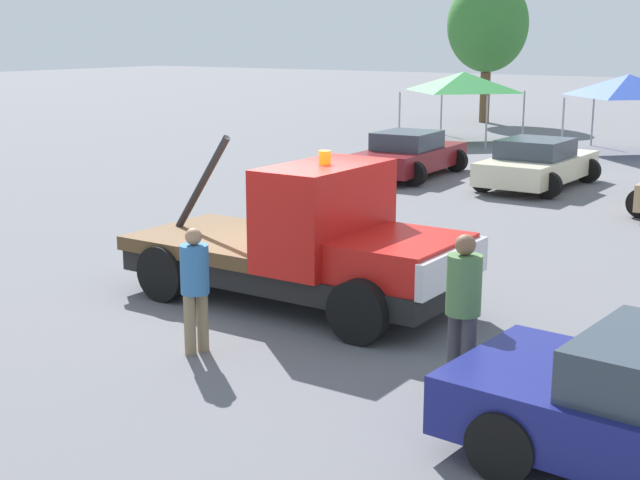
# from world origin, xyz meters

# --- Properties ---
(ground_plane) EXTENTS (160.00, 160.00, 0.00)m
(ground_plane) POSITION_xyz_m (0.00, 0.00, 0.00)
(ground_plane) COLOR slate
(tow_truck) EXTENTS (5.41, 2.40, 2.51)m
(tow_truck) POSITION_xyz_m (0.33, 0.00, 0.94)
(tow_truck) COLOR black
(tow_truck) RESTS_ON ground
(person_near_truck) EXTENTS (0.41, 0.41, 1.84)m
(person_near_truck) POSITION_xyz_m (3.63, -1.68, 1.06)
(person_near_truck) COLOR #38383D
(person_near_truck) RESTS_ON ground
(person_at_hood) EXTENTS (0.37, 0.37, 1.66)m
(person_at_hood) POSITION_xyz_m (0.28, -2.55, 0.96)
(person_at_hood) COLOR #847051
(person_at_hood) RESTS_ON ground
(parked_car_maroon) EXTENTS (2.55, 4.63, 1.34)m
(parked_car_maroon) POSITION_xyz_m (-4.51, 12.11, 0.65)
(parked_car_maroon) COLOR maroon
(parked_car_maroon) RESTS_ON ground
(parked_car_cream) EXTENTS (2.50, 4.53, 1.34)m
(parked_car_cream) POSITION_xyz_m (-0.73, 12.37, 0.65)
(parked_car_cream) COLOR beige
(parked_car_cream) RESTS_ON ground
(canopy_tent_green) EXTENTS (3.67, 3.67, 2.67)m
(canopy_tent_green) POSITION_xyz_m (-7.12, 21.26, 2.29)
(canopy_tent_green) COLOR #9E9EA3
(canopy_tent_green) RESTS_ON ground
(canopy_tent_blue) EXTENTS (3.40, 3.40, 2.74)m
(canopy_tent_blue) POSITION_xyz_m (-0.79, 21.01, 2.35)
(canopy_tent_blue) COLOR #9E9EA3
(canopy_tent_blue) RESTS_ON ground
(tree_left) EXTENTS (3.76, 3.76, 6.72)m
(tree_left) POSITION_xyz_m (-9.54, 28.90, 4.51)
(tree_left) COLOR brown
(tree_left) RESTS_ON ground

